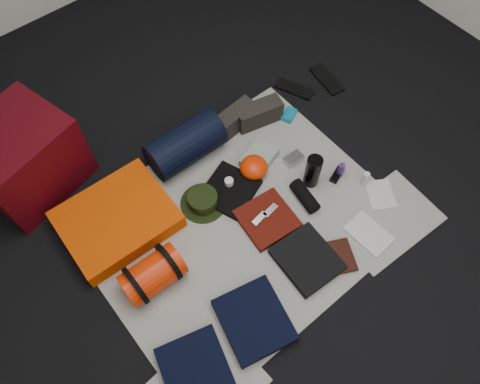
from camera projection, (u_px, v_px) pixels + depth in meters
floor at (240, 225)px, 2.62m from camera, size 4.50×4.50×0.02m
newspaper_mat at (240, 224)px, 2.61m from camera, size 1.60×1.30×0.01m
newspaper_sheet_front_right at (386, 220)px, 2.62m from camera, size 0.60×0.43×0.00m
red_cabinet at (23, 159)px, 2.56m from camera, size 0.64×0.58×0.46m
sleeping_pad at (117, 219)px, 2.56m from camera, size 0.60×0.50×0.11m
stuff_sack at (153, 275)px, 2.36m from camera, size 0.32×0.20×0.19m
sack_strap_left at (135, 286)px, 2.32m from camera, size 0.02×0.22×0.22m
sack_strap_right at (169, 262)px, 2.38m from camera, size 0.03×0.22×0.22m
navy_duffel at (185, 144)px, 2.73m from camera, size 0.46×0.24×0.24m
boonie_brim at (203, 203)px, 2.67m from camera, size 0.27×0.27×0.01m
boonie_crown at (203, 200)px, 2.63m from camera, size 0.17×0.17×0.08m
hiking_boot_left at (235, 119)px, 2.89m from camera, size 0.29×0.13×0.14m
hiking_boot_right at (259, 114)px, 2.90m from camera, size 0.31×0.17×0.15m
flip_flop_left at (294, 89)px, 3.10m from camera, size 0.19×0.27×0.01m
flip_flop_right at (327, 80)px, 3.14m from camera, size 0.14×0.29×0.02m
trousers_navy_a at (196, 372)px, 2.19m from camera, size 0.38×0.41×0.05m
trousers_navy_b at (254, 320)px, 2.31m from camera, size 0.38×0.42×0.06m
trousers_charcoal at (307, 259)px, 2.48m from camera, size 0.30×0.34×0.05m
black_tshirt at (230, 190)px, 2.70m from camera, size 0.37×0.36×0.03m
red_shirt at (267, 219)px, 2.60m from camera, size 0.31×0.31×0.04m
orange_stuff_sack at (254, 167)px, 2.73m from camera, size 0.21×0.21×0.11m
first_aid_pouch at (259, 157)px, 2.80m from camera, size 0.25×0.21×0.05m
water_bottle at (313, 171)px, 2.65m from camera, size 0.11×0.11×0.23m
speaker at (305, 196)px, 2.65m from camera, size 0.11×0.21×0.08m
compact_camera at (293, 159)px, 2.80m from camera, size 0.11×0.07×0.04m
cyan_case at (289, 115)px, 2.97m from camera, size 0.12×0.10×0.03m
toiletry_purple at (341, 170)px, 2.72m from camera, size 0.04×0.04×0.11m
toiletry_clear at (365, 179)px, 2.69m from camera, size 0.04×0.04×0.11m
paperback_book at (341, 256)px, 2.50m from camera, size 0.19×0.22×0.03m
map_booklet at (369, 234)px, 2.57m from camera, size 0.18×0.25×0.01m
map_printout at (381, 194)px, 2.70m from camera, size 0.23×0.24×0.01m
sunglasses at (337, 175)px, 2.75m from camera, size 0.12×0.08×0.03m
tape_roll at (229, 182)px, 2.69m from camera, size 0.05×0.05×0.04m
energy_bar_a at (259, 219)px, 2.57m from camera, size 0.10×0.05×0.01m
energy_bar_b at (270, 210)px, 2.60m from camera, size 0.10×0.05×0.01m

